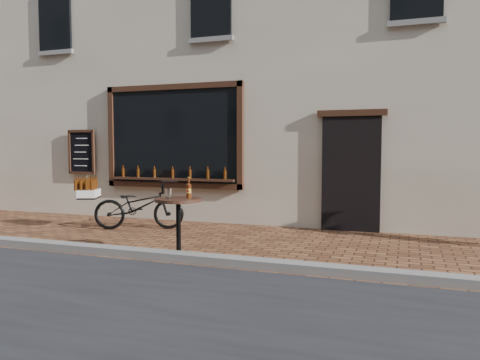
% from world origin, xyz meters
% --- Properties ---
extents(ground, '(90.00, 90.00, 0.00)m').
position_xyz_m(ground, '(0.00, 0.00, 0.00)').
color(ground, '#4D2A19').
rests_on(ground, ground).
extents(kerb, '(90.00, 0.25, 0.12)m').
position_xyz_m(kerb, '(0.00, 0.20, 0.06)').
color(kerb, slate).
rests_on(kerb, ground).
extents(shop_building, '(28.00, 6.20, 10.00)m').
position_xyz_m(shop_building, '(0.00, 6.50, 5.00)').
color(shop_building, beige).
rests_on(shop_building, ground).
extents(cargo_bicycle, '(2.07, 1.31, 0.98)m').
position_xyz_m(cargo_bicycle, '(-2.07, 2.25, 0.47)').
color(cargo_bicycle, black).
rests_on(cargo_bicycle, ground).
extents(bistro_table, '(0.68, 0.68, 1.17)m').
position_xyz_m(bistro_table, '(-0.19, 0.35, 0.63)').
color(bistro_table, black).
rests_on(bistro_table, ground).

